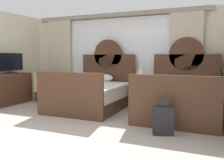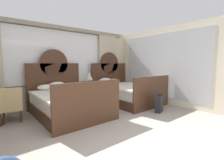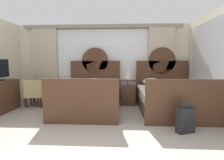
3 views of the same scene
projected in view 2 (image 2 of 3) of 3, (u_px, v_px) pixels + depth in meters
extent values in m
plane|color=#9E9389|center=(165.00, 159.00, 2.42)|extent=(24.00, 24.00, 0.00)
cube|color=beige|center=(59.00, 66.00, 5.49)|extent=(5.94, 0.07, 2.70)
cube|color=#646054|center=(59.00, 57.00, 5.42)|extent=(3.62, 0.02, 1.85)
cube|color=white|center=(59.00, 57.00, 5.42)|extent=(3.54, 0.02, 1.77)
cube|color=#C1B79E|center=(108.00, 67.00, 6.67)|extent=(0.87, 0.08, 2.60)
cube|color=gray|center=(59.00, 27.00, 5.26)|extent=(5.46, 0.10, 0.12)
cube|color=beige|center=(170.00, 66.00, 5.54)|extent=(0.07, 4.73, 2.70)
cube|color=#B2B7BC|center=(162.00, 66.00, 5.74)|extent=(0.01, 3.31, 2.27)
cube|color=#472B1C|center=(69.00, 110.00, 4.47)|extent=(1.64, 2.11, 0.30)
cube|color=white|center=(69.00, 99.00, 4.44)|extent=(1.58, 2.01, 0.29)
cube|color=silver|center=(70.00, 94.00, 4.36)|extent=(1.68, 1.91, 0.06)
cube|color=#472B1C|center=(55.00, 85.00, 5.24)|extent=(1.72, 0.06, 1.44)
cylinder|color=#472B1C|center=(54.00, 63.00, 5.17)|extent=(0.90, 0.06, 0.90)
cube|color=#472B1C|center=(90.00, 104.00, 3.59)|extent=(1.72, 0.06, 1.04)
ellipsoid|color=white|center=(46.00, 87.00, 4.80)|extent=(0.49, 0.30, 0.16)
ellipsoid|color=white|center=(57.00, 85.00, 5.07)|extent=(0.51, 0.27, 0.21)
cube|color=#472B1C|center=(128.00, 99.00, 5.90)|extent=(1.64, 2.11, 0.30)
cube|color=white|center=(128.00, 91.00, 5.87)|extent=(1.58, 2.01, 0.29)
cube|color=silver|center=(129.00, 86.00, 5.79)|extent=(1.68, 1.91, 0.06)
cube|color=#472B1C|center=(109.00, 81.00, 6.68)|extent=(1.72, 0.06, 1.44)
cylinder|color=#472B1C|center=(109.00, 63.00, 6.61)|extent=(0.90, 0.06, 0.90)
cube|color=#472B1C|center=(152.00, 93.00, 5.03)|extent=(1.72, 0.06, 1.04)
ellipsoid|color=white|center=(105.00, 81.00, 6.27)|extent=(0.57, 0.27, 0.23)
ellipsoid|color=white|center=(114.00, 81.00, 6.46)|extent=(0.57, 0.33, 0.18)
cube|color=#472B1C|center=(90.00, 95.00, 5.76)|extent=(0.44, 0.44, 0.63)
sphere|color=tan|center=(93.00, 92.00, 5.57)|extent=(0.02, 0.02, 0.02)
cylinder|color=brown|center=(89.00, 86.00, 5.72)|extent=(0.14, 0.14, 0.02)
cylinder|color=brown|center=(89.00, 83.00, 5.71)|extent=(0.03, 0.03, 0.20)
cone|color=beige|center=(89.00, 76.00, 5.68)|extent=(0.27, 0.27, 0.31)
cube|color=navy|center=(91.00, 86.00, 5.65)|extent=(0.18, 0.26, 0.03)
cube|color=tan|center=(8.00, 107.00, 3.97)|extent=(0.71, 0.71, 0.10)
cube|color=tan|center=(7.00, 98.00, 3.71)|extent=(0.63, 0.17, 0.46)
cube|color=tan|center=(21.00, 101.00, 4.10)|extent=(0.14, 0.56, 0.16)
cylinder|color=#472B1C|center=(21.00, 111.00, 4.35)|extent=(0.04, 0.04, 0.30)
cylinder|color=#472B1C|center=(21.00, 116.00, 3.90)|extent=(0.04, 0.04, 0.30)
cylinder|color=#472B1C|center=(4.00, 118.00, 3.78)|extent=(0.04, 0.04, 0.30)
cube|color=tan|center=(0.00, 103.00, 3.85)|extent=(0.09, 0.56, 0.16)
cylinder|color=#472B1C|center=(0.00, 114.00, 4.08)|extent=(0.04, 0.04, 0.30)
cylinder|color=#472B1C|center=(1.00, 120.00, 3.66)|extent=(0.04, 0.04, 0.30)
cube|color=black|center=(159.00, 104.00, 4.73)|extent=(0.39, 0.27, 0.51)
cube|color=#232326|center=(159.00, 93.00, 4.70)|extent=(0.19, 0.09, 0.13)
cylinder|color=black|center=(158.00, 112.00, 4.63)|extent=(0.05, 0.04, 0.05)
cylinder|color=black|center=(160.00, 110.00, 4.88)|extent=(0.05, 0.04, 0.05)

